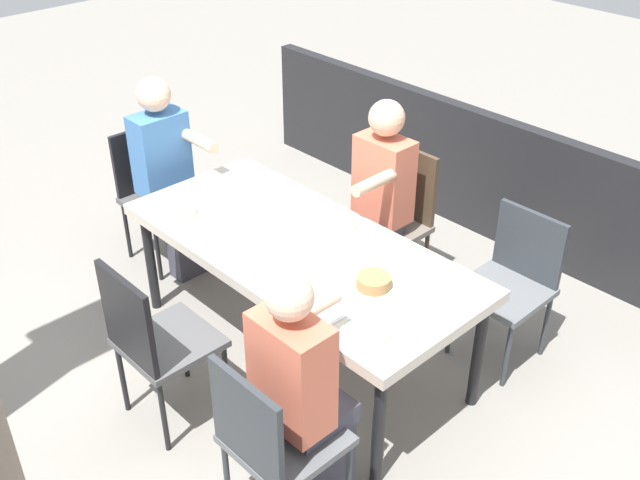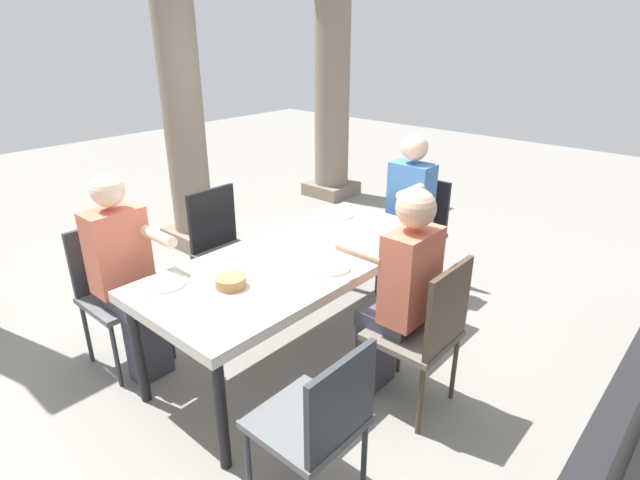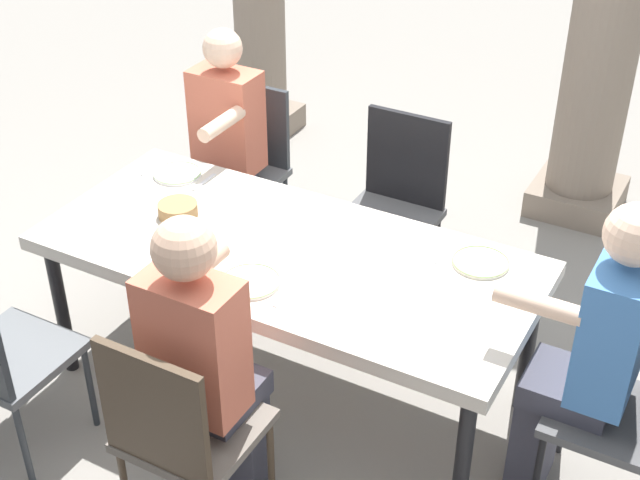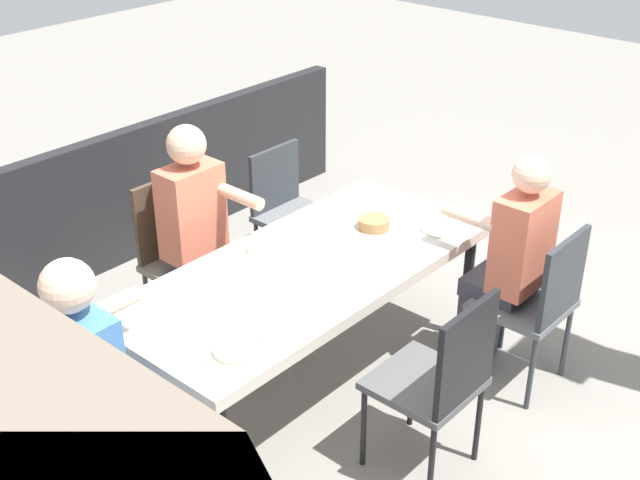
{
  "view_description": "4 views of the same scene",
  "coord_description": "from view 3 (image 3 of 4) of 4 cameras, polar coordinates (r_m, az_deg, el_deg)",
  "views": [
    {
      "loc": [
        -2.51,
        2.23,
        2.86
      ],
      "look_at": [
        -0.09,
        -0.07,
        0.77
      ],
      "focal_mm": 41.95,
      "sensor_mm": 36.0,
      "label": 1
    },
    {
      "loc": [
        -2.06,
        -2.0,
        2.06
      ],
      "look_at": [
        0.09,
        -0.1,
        0.84
      ],
      "focal_mm": 28.22,
      "sensor_mm": 36.0,
      "label": 2
    },
    {
      "loc": [
        1.58,
        -2.59,
        2.75
      ],
      "look_at": [
        0.15,
        0.02,
        0.81
      ],
      "focal_mm": 50.49,
      "sensor_mm": 36.0,
      "label": 3
    },
    {
      "loc": [
        2.65,
        2.44,
        2.8
      ],
      "look_at": [
        -0.14,
        -0.03,
        0.81
      ],
      "focal_mm": 46.75,
      "sensor_mm": 36.0,
      "label": 4
    }
  ],
  "objects": [
    {
      "name": "fork_1",
      "position": [
        3.53,
        -6.49,
        -2.02
      ],
      "size": [
        0.03,
        0.17,
        0.01
      ],
      "primitive_type": "cube",
      "rotation": [
        0.0,
        0.0,
        0.08
      ],
      "color": "silver",
      "rests_on": "dining_table"
    },
    {
      "name": "diner_guest_third",
      "position": [
        4.55,
        -6.25,
        5.76
      ],
      "size": [
        0.35,
        0.49,
        1.29
      ],
      "color": "#3F3F4C",
      "rests_on": "ground"
    },
    {
      "name": "diner_man_white",
      "position": [
        3.17,
        -7.25,
        -7.55
      ],
      "size": [
        0.34,
        0.5,
        1.31
      ],
      "color": "#3F3F4C",
      "rests_on": "ground"
    },
    {
      "name": "chair_west_north",
      "position": [
        4.75,
        -4.91,
        5.03
      ],
      "size": [
        0.44,
        0.44,
        0.92
      ],
      "color": "#5B5E61",
      "rests_on": "ground"
    },
    {
      "name": "spoon_2",
      "position": [
        3.58,
        12.39,
        -2.11
      ],
      "size": [
        0.02,
        0.17,
        0.01
      ],
      "primitive_type": "cube",
      "rotation": [
        0.0,
        0.0,
        0.03
      ],
      "color": "silver",
      "rests_on": "dining_table"
    },
    {
      "name": "plate_2",
      "position": [
        3.61,
        10.15,
        -1.39
      ],
      "size": [
        0.23,
        0.23,
        0.02
      ],
      "color": "silver",
      "rests_on": "dining_table"
    },
    {
      "name": "spoon_0",
      "position": [
        4.14,
        -7.36,
        3.66
      ],
      "size": [
        0.02,
        0.17,
        0.01
      ],
      "primitive_type": "cube",
      "rotation": [
        0.0,
        0.0,
        0.0
      ],
      "color": "silver",
      "rests_on": "dining_table"
    },
    {
      "name": "spoon_1",
      "position": [
        3.39,
        -2.29,
        -3.43
      ],
      "size": [
        0.04,
        0.17,
        0.01
      ],
      "primitive_type": "cube",
      "rotation": [
        0.0,
        0.0,
        0.11
      ],
      "color": "silver",
      "rests_on": "dining_table"
    },
    {
      "name": "plate_1",
      "position": [
        3.45,
        -4.44,
        -2.63
      ],
      "size": [
        0.23,
        0.23,
        0.02
      ],
      "color": "white",
      "rests_on": "dining_table"
    },
    {
      "name": "dining_table",
      "position": [
        3.68,
        -2.12,
        -1.36
      ],
      "size": [
        2.04,
        0.91,
        0.74
      ],
      "color": "beige",
      "rests_on": "ground"
    },
    {
      "name": "ground_plane",
      "position": [
        4.1,
        -1.92,
        -9.19
      ],
      "size": [
        16.0,
        16.0,
        0.0
      ],
      "primitive_type": "plane",
      "color": "gray"
    },
    {
      "name": "plate_0",
      "position": [
        4.22,
        -9.03,
        4.19
      ],
      "size": [
        0.22,
        0.22,
        0.02
      ],
      "color": "white",
      "rests_on": "dining_table"
    },
    {
      "name": "diner_woman_green",
      "position": [
        3.32,
        16.77,
        -6.73
      ],
      "size": [
        0.5,
        0.35,
        1.31
      ],
      "color": "#3F3F4C",
      "rests_on": "ground"
    },
    {
      "name": "chair_mid_north",
      "position": [
        4.38,
        4.8,
        2.58
      ],
      "size": [
        0.44,
        0.44,
        0.95
      ],
      "color": "#4F4F50",
      "rests_on": "ground"
    },
    {
      "name": "chair_mid_south",
      "position": [
        3.17,
        -8.93,
        -11.75
      ],
      "size": [
        0.44,
        0.44,
        0.94
      ],
      "color": "#6A6158",
      "rests_on": "ground"
    },
    {
      "name": "fork_0",
      "position": [
        4.31,
        -10.63,
        4.56
      ],
      "size": [
        0.02,
        0.17,
        0.01
      ],
      "primitive_type": "cube",
      "rotation": [
        0.0,
        0.0,
        0.04
      ],
      "color": "silver",
      "rests_on": "dining_table"
    },
    {
      "name": "bread_basket",
      "position": [
        3.9,
        -8.97,
        1.93
      ],
      "size": [
        0.17,
        0.17,
        0.06
      ],
      "primitive_type": "cylinder",
      "color": "#9E7547",
      "rests_on": "dining_table"
    },
    {
      "name": "chair_head_east",
      "position": [
        3.42,
        19.57,
        -10.07
      ],
      "size": [
        0.44,
        0.44,
        0.9
      ],
      "color": "#4F4F50",
      "rests_on": "ground"
    },
    {
      "name": "fork_2",
      "position": [
        3.65,
        7.94,
        -0.83
      ],
      "size": [
        0.02,
        0.17,
        0.01
      ],
      "primitive_type": "cube",
      "rotation": [
        0.0,
        0.0,
        -0.05
      ],
      "color": "silver",
      "rests_on": "dining_table"
    }
  ]
}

